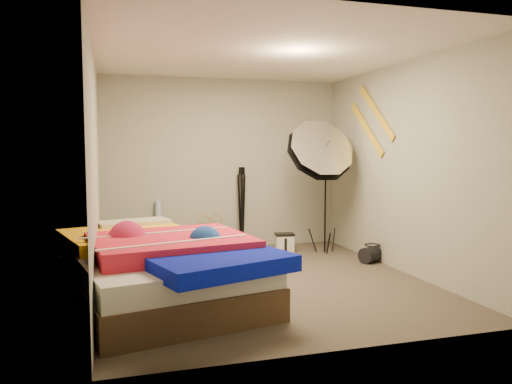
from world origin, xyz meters
name	(u,v)px	position (x,y,z in m)	size (l,w,h in m)	color
floor	(262,281)	(0.00, 0.00, 0.00)	(4.00, 4.00, 0.00)	#4D4438
ceiling	(263,54)	(0.00, 0.00, 2.50)	(4.00, 4.00, 0.00)	silver
wall_back	(223,164)	(0.00, 2.00, 1.25)	(3.50, 3.50, 0.00)	#999C8C
wall_front	(345,181)	(0.00, -2.00, 1.25)	(3.50, 3.50, 0.00)	#999C8C
wall_left	(95,172)	(-1.75, 0.00, 1.25)	(4.00, 4.00, 0.00)	#999C8C
wall_right	(402,168)	(1.75, 0.00, 1.25)	(4.00, 4.00, 0.00)	#999C8C
tote_bag	(209,236)	(-0.24, 1.90, 0.19)	(0.39, 0.12, 0.39)	tan
wrapping_roll	(158,227)	(-0.97, 1.90, 0.37)	(0.08, 0.08, 0.73)	#507FBE
camera_case	(284,244)	(0.76, 1.40, 0.13)	(0.25, 0.18, 0.25)	silver
duffel_bag	(372,254)	(1.65, 0.49, 0.10)	(0.21, 0.21, 0.34)	black
wall_stripe_upper	(376,112)	(1.73, 0.60, 1.95)	(0.02, 1.10, 0.10)	gold
wall_stripe_lower	(367,129)	(1.73, 0.85, 1.75)	(0.02, 1.10, 0.10)	gold
bed	(160,267)	(-1.16, -0.40, 0.33)	(2.09, 2.65, 0.67)	#483422
photo_umbrella	(319,153)	(1.15, 1.13, 1.42)	(1.15, 0.86, 1.98)	black
camera_tripod	(242,202)	(0.25, 1.88, 0.69)	(0.09, 0.09, 1.21)	black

